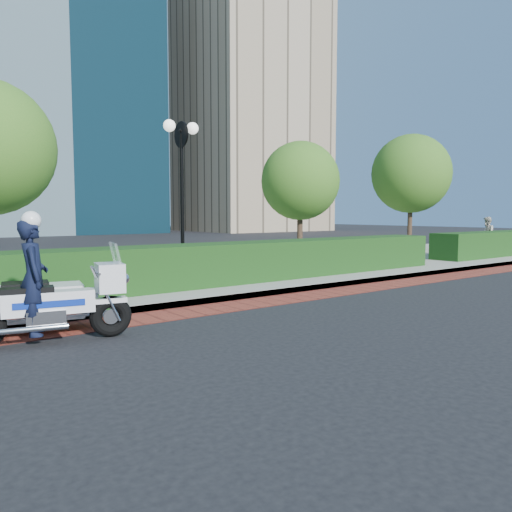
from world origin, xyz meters
TOP-DOWN VIEW (x-y plane):
  - ground at (0.00, 0.00)m, footprint 120.00×120.00m
  - brick_strip at (0.00, 1.50)m, footprint 60.00×1.00m
  - sidewalk at (0.00, 6.00)m, footprint 60.00×8.00m
  - hedge_main at (0.00, 3.60)m, footprint 18.00×1.20m
  - hedge_far at (16.00, 3.60)m, footprint 10.00×1.20m
  - lamppost at (1.00, 5.20)m, footprint 1.02×0.70m
  - tree_c at (6.50, 6.50)m, footprint 2.80×2.80m
  - tree_d at (13.00, 6.50)m, footprint 3.40×3.40m
  - tower_right at (28.00, 38.00)m, footprint 14.00×12.00m
  - police_motorcycle at (-3.71, 1.10)m, footprint 2.37×1.92m
  - pedestrian at (17.05, 5.15)m, footprint 0.96×0.88m

SIDE VIEW (x-z plane):
  - ground at x=0.00m, z-range 0.00..0.00m
  - brick_strip at x=0.00m, z-range 0.00..0.01m
  - sidewalk at x=0.00m, z-range 0.00..0.15m
  - hedge_main at x=0.00m, z-range 0.15..1.15m
  - hedge_far at x=16.00m, z-range 0.15..1.15m
  - police_motorcycle at x=-3.71m, z-range -0.30..1.63m
  - pedestrian at x=17.05m, z-range 0.15..1.74m
  - lamppost at x=1.00m, z-range 0.85..5.06m
  - tree_c at x=6.50m, z-range 0.90..5.20m
  - tree_d at x=13.00m, z-range 1.03..6.19m
  - tower_right at x=28.00m, z-range 0.00..28.00m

